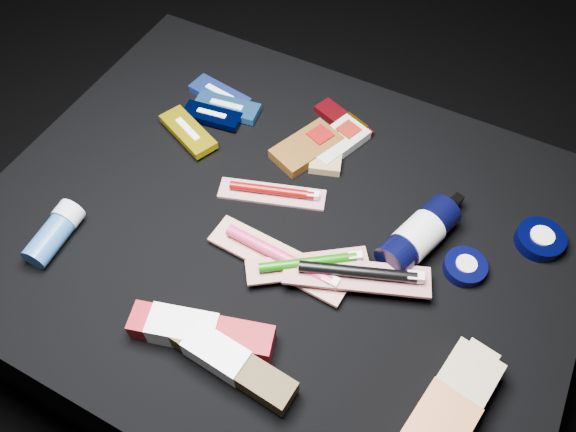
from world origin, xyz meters
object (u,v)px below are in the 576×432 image
at_px(deodorant_stick, 55,233).
at_px(toothpaste_carton_red, 196,331).
at_px(lotion_bottle, 419,235).
at_px(bodywash_bottle, 445,415).

bearing_deg(deodorant_stick, toothpaste_carton_red, -11.78).
xyz_separation_m(lotion_bottle, bodywash_bottle, (0.13, -0.25, -0.01)).
distance_m(lotion_bottle, toothpaste_carton_red, 0.38).
bearing_deg(lotion_bottle, toothpaste_carton_red, -109.85).
distance_m(deodorant_stick, toothpaste_carton_red, 0.29).
relative_size(lotion_bottle, bodywash_bottle, 0.89).
relative_size(bodywash_bottle, toothpaste_carton_red, 1.00).
bearing_deg(bodywash_bottle, toothpaste_carton_red, -161.70).
bearing_deg(deodorant_stick, lotion_bottle, 21.91).
bearing_deg(lotion_bottle, deodorant_stick, -135.65).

